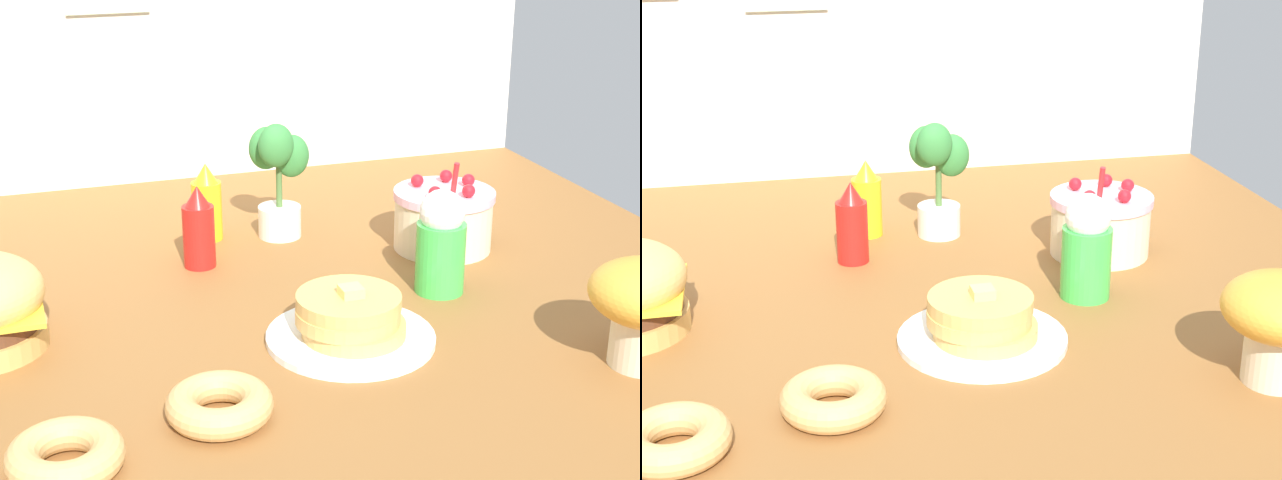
% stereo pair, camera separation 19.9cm
% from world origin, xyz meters
% --- Properties ---
extents(ground_plane, '(2.15, 2.16, 0.02)m').
position_xyz_m(ground_plane, '(0.00, 0.00, -0.01)').
color(ground_plane, brown).
extents(back_wall, '(2.15, 0.04, 1.01)m').
position_xyz_m(back_wall, '(-0.00, 1.07, 0.51)').
color(back_wall, silver).
rests_on(back_wall, ground_plane).
extents(pancake_stack, '(0.33, 0.33, 0.12)m').
position_xyz_m(pancake_stack, '(0.09, -0.10, 0.04)').
color(pancake_stack, white).
rests_on(pancake_stack, ground_plane).
extents(layer_cake, '(0.24, 0.24, 0.18)m').
position_xyz_m(layer_cake, '(0.48, 0.30, 0.08)').
color(layer_cake, beige).
rests_on(layer_cake, ground_plane).
extents(ketchup_bottle, '(0.07, 0.07, 0.19)m').
position_xyz_m(ketchup_bottle, '(-0.10, 0.37, 0.09)').
color(ketchup_bottle, red).
rests_on(ketchup_bottle, ground_plane).
extents(mustard_bottle, '(0.07, 0.07, 0.19)m').
position_xyz_m(mustard_bottle, '(-0.05, 0.54, 0.09)').
color(mustard_bottle, yellow).
rests_on(mustard_bottle, ground_plane).
extents(cream_soda_cup, '(0.11, 0.11, 0.29)m').
position_xyz_m(cream_soda_cup, '(0.36, 0.06, 0.11)').
color(cream_soda_cup, green).
rests_on(cream_soda_cup, ground_plane).
extents(donut_pink_glaze, '(0.18, 0.18, 0.05)m').
position_xyz_m(donut_pink_glaze, '(-0.47, -0.37, 0.03)').
color(donut_pink_glaze, tan).
rests_on(donut_pink_glaze, ground_plane).
extents(donut_chocolate, '(0.18, 0.18, 0.05)m').
position_xyz_m(donut_chocolate, '(-0.21, -0.30, 0.03)').
color(donut_chocolate, tan).
rests_on(donut_chocolate, ground_plane).
extents(potted_plant, '(0.15, 0.11, 0.30)m').
position_xyz_m(potted_plant, '(0.13, 0.50, 0.16)').
color(potted_plant, white).
rests_on(potted_plant, ground_plane).
extents(mushroom_stool, '(0.21, 0.21, 0.20)m').
position_xyz_m(mushroom_stool, '(0.57, -0.36, 0.13)').
color(mushroom_stool, beige).
rests_on(mushroom_stool, ground_plane).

